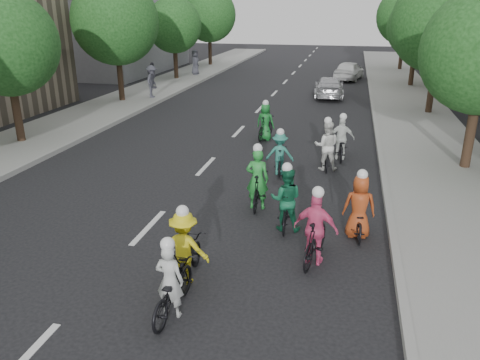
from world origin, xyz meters
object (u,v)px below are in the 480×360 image
(cyclist_1, at_px, (286,204))
(cyclist_3, at_px, (316,235))
(cyclist_9, at_px, (265,125))
(spectator_0, at_px, (152,81))
(spectator_2, at_px, (195,62))
(follow_car_lead, at_px, (329,87))
(cyclist_4, at_px, (359,213))
(cyclist_6, at_px, (326,150))
(follow_car_trail, at_px, (349,70))
(spectator_1, at_px, (153,75))
(cyclist_0, at_px, (172,287))
(cyclist_8, at_px, (341,143))
(cyclist_2, at_px, (185,254))
(cyclist_7, at_px, (280,156))
(cyclist_5, at_px, (258,185))

(cyclist_1, bearing_deg, cyclist_3, 116.30)
(cyclist_9, height_order, spectator_0, spectator_0)
(cyclist_1, height_order, spectator_2, spectator_2)
(follow_car_lead, xyz_separation_m, spectator_2, (-10.88, 6.66, 0.48))
(cyclist_4, distance_m, cyclist_6, 5.01)
(cyclist_6, xyz_separation_m, cyclist_9, (-2.71, 3.28, -0.05))
(follow_car_trail, height_order, spectator_1, spectator_1)
(cyclist_6, bearing_deg, cyclist_0, 70.06)
(cyclist_3, xyz_separation_m, cyclist_4, (0.92, 1.52, -0.06))
(cyclist_4, relative_size, spectator_1, 1.03)
(cyclist_8, distance_m, follow_car_lead, 12.57)
(spectator_1, bearing_deg, cyclist_9, -154.03)
(follow_car_trail, height_order, spectator_2, spectator_2)
(follow_car_lead, bearing_deg, cyclist_2, 82.58)
(cyclist_1, distance_m, cyclist_9, 8.43)
(cyclist_9, bearing_deg, cyclist_6, 139.78)
(cyclist_4, height_order, cyclist_7, cyclist_4)
(cyclist_2, xyz_separation_m, follow_car_lead, (1.71, 21.64, -0.01))
(cyclist_0, bearing_deg, cyclist_7, -93.73)
(cyclist_2, xyz_separation_m, cyclist_8, (2.82, 9.12, -0.03))
(cyclist_5, bearing_deg, spectator_1, -62.47)
(cyclist_1, xyz_separation_m, follow_car_lead, (0.06, 18.75, -0.05))
(cyclist_1, bearing_deg, follow_car_lead, -93.47)
(cyclist_7, distance_m, spectator_2, 23.61)
(spectator_1, height_order, spectator_2, spectator_2)
(cyclist_0, distance_m, cyclist_1, 4.23)
(follow_car_trail, bearing_deg, spectator_0, 55.65)
(cyclist_7, distance_m, cyclist_9, 4.31)
(spectator_1, bearing_deg, cyclist_1, -164.80)
(cyclist_5, bearing_deg, follow_car_lead, -97.02)
(cyclist_7, bearing_deg, spectator_0, -57.08)
(cyclist_8, xyz_separation_m, spectator_2, (-12.00, 19.18, 0.51))
(cyclist_2, distance_m, cyclist_8, 9.55)
(cyclist_2, bearing_deg, cyclist_7, -97.68)
(cyclist_7, relative_size, spectator_1, 0.93)
(cyclist_3, distance_m, cyclist_8, 7.75)
(cyclist_8, bearing_deg, spectator_0, -41.07)
(cyclist_5, relative_size, cyclist_9, 1.07)
(follow_car_lead, bearing_deg, cyclist_6, 89.74)
(cyclist_4, relative_size, follow_car_lead, 0.41)
(cyclist_6, bearing_deg, cyclist_1, 76.14)
(cyclist_2, bearing_deg, follow_car_lead, -94.99)
(cyclist_9, height_order, follow_car_lead, cyclist_9)
(cyclist_9, height_order, follow_car_trail, cyclist_9)
(cyclist_8, distance_m, cyclist_9, 3.74)
(cyclist_9, bearing_deg, cyclist_8, 158.74)
(cyclist_7, height_order, cyclist_9, cyclist_9)
(cyclist_3, distance_m, follow_car_lead, 20.28)
(cyclist_4, xyz_separation_m, spectator_2, (-12.60, 25.41, 0.49))
(cyclist_8, height_order, spectator_0, spectator_0)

